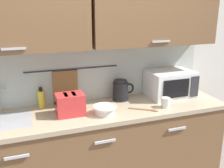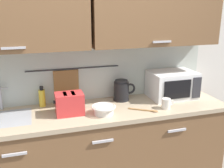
# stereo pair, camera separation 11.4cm
# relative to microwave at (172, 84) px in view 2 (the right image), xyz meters

# --- Properties ---
(counter_unit) EXTENTS (2.53, 0.64, 0.90)m
(counter_unit) POSITION_rel_microwave_xyz_m (-0.86, -0.11, -0.58)
(counter_unit) COLOR brown
(counter_unit) RESTS_ON ground
(back_wall_assembly) EXTENTS (3.70, 0.41, 2.50)m
(back_wall_assembly) POSITION_rel_microwave_xyz_m (-0.85, 0.12, 0.49)
(back_wall_assembly) COLOR silver
(back_wall_assembly) RESTS_ON ground
(sink_faucet) EXTENTS (0.09, 0.17, 0.22)m
(sink_faucet) POSITION_rel_microwave_xyz_m (-1.66, 0.12, 0.01)
(sink_faucet) COLOR #B2B5BA
(sink_faucet) RESTS_ON counter_unit
(microwave) EXTENTS (0.46, 0.35, 0.27)m
(microwave) POSITION_rel_microwave_xyz_m (0.00, 0.00, 0.00)
(microwave) COLOR white
(microwave) RESTS_ON counter_unit
(electric_kettle) EXTENTS (0.23, 0.16, 0.21)m
(electric_kettle) POSITION_rel_microwave_xyz_m (-0.52, 0.06, -0.03)
(electric_kettle) COLOR black
(electric_kettle) RESTS_ON counter_unit
(dish_soap_bottle) EXTENTS (0.06, 0.06, 0.20)m
(dish_soap_bottle) POSITION_rel_microwave_xyz_m (-1.29, 0.12, -0.05)
(dish_soap_bottle) COLOR yellow
(dish_soap_bottle) RESTS_ON counter_unit
(mug_near_sink) EXTENTS (0.12, 0.08, 0.09)m
(mug_near_sink) POSITION_rel_microwave_xyz_m (-1.12, 0.09, -0.09)
(mug_near_sink) COLOR orange
(mug_near_sink) RESTS_ON counter_unit
(mixing_bowl) EXTENTS (0.21, 0.21, 0.08)m
(mixing_bowl) POSITION_rel_microwave_xyz_m (-0.79, -0.23, -0.09)
(mixing_bowl) COLOR silver
(mixing_bowl) RESTS_ON counter_unit
(toaster) EXTENTS (0.26, 0.17, 0.19)m
(toaster) POSITION_rel_microwave_xyz_m (-1.07, -0.14, -0.04)
(toaster) COLOR red
(toaster) RESTS_ON counter_unit
(mug_by_kettle) EXTENTS (0.12, 0.08, 0.09)m
(mug_by_kettle) POSITION_rel_microwave_xyz_m (-0.20, -0.27, -0.09)
(mug_by_kettle) COLOR silver
(mug_by_kettle) RESTS_ON counter_unit
(wooden_spoon) EXTENTS (0.25, 0.18, 0.01)m
(wooden_spoon) POSITION_rel_microwave_xyz_m (-0.40, -0.28, -0.13)
(wooden_spoon) COLOR #9E7042
(wooden_spoon) RESTS_ON counter_unit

